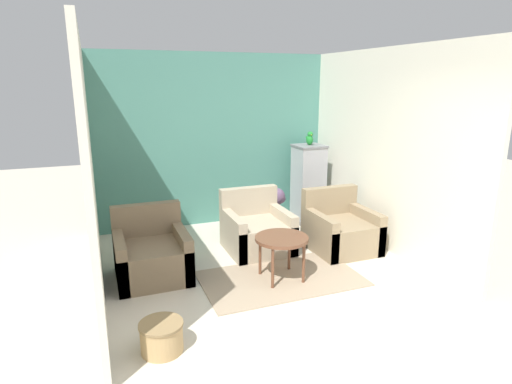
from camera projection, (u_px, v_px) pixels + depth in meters
ground_plane at (328, 340)px, 3.94m from camera, size 20.00×20.00×0.00m
wall_back_accent at (215, 141)px, 6.96m from camera, size 3.90×0.06×2.76m
wall_left at (90, 171)px, 4.60m from camera, size 0.06×3.69×2.76m
wall_right at (385, 151)px, 5.93m from camera, size 0.06×3.69×2.76m
area_rug at (281, 278)px, 5.16m from camera, size 1.90×1.12×0.01m
coffee_table at (282, 241)px, 5.04m from camera, size 0.63×0.63×0.54m
armchair_left at (152, 255)px, 5.16m from camera, size 0.85×0.87×0.83m
armchair_right at (340, 231)px, 6.02m from camera, size 0.85×0.87×0.83m
armchair_middle at (257, 231)px, 6.00m from camera, size 0.85×0.87×0.83m
birdcage at (308, 184)px, 7.22m from camera, size 0.53×0.53×1.30m
parrot at (310, 139)px, 7.03m from camera, size 0.11×0.19×0.23m
potted_plant at (276, 204)px, 6.97m from camera, size 0.31×0.28×0.64m
wicker_basket at (162, 336)px, 3.75m from camera, size 0.39×0.39×0.27m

